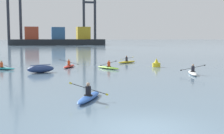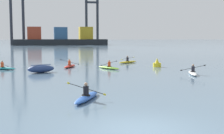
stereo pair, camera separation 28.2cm
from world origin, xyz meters
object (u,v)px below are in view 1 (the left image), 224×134
at_px(container_barge, 58,39).
at_px(kayak_blue, 89,97).
at_px(gantry_crane_west, 14,1).
at_px(kayak_lime, 108,67).
at_px(gantry_crane_west_mid, 90,10).
at_px(capsized_dinghy, 41,69).
at_px(kayak_white, 193,73).
at_px(kayak_red, 69,66).
at_px(channel_buoy, 156,64).
at_px(kayak_yellow, 127,62).
at_px(kayak_teal, 1,68).

distance_m(container_barge, kayak_blue, 116.63).
bearing_deg(gantry_crane_west, kayak_lime, -80.55).
relative_size(gantry_crane_west_mid, capsized_dinghy, 11.64).
relative_size(container_barge, gantry_crane_west_mid, 1.21).
xyz_separation_m(kayak_white, kayak_red, (-10.29, 8.95, 0.00)).
relative_size(kayak_lime, kayak_red, 0.98).
bearing_deg(kayak_white, gantry_crane_west, 102.03).
relative_size(container_barge, capsized_dinghy, 14.02).
xyz_separation_m(channel_buoy, kayak_yellow, (-1.82, 5.75, -0.19)).
bearing_deg(kayak_blue, capsized_dinghy, 100.61).
xyz_separation_m(kayak_blue, kayak_white, (10.85, 8.90, 0.00)).
height_order(gantry_crane_west_mid, kayak_lime, gantry_crane_west_mid).
xyz_separation_m(container_barge, capsized_dinghy, (-7.26, -103.05, -2.35)).
bearing_deg(kayak_lime, channel_buoy, 9.24).
xyz_separation_m(kayak_lime, kayak_blue, (-4.45, -15.30, 0.00)).
relative_size(container_barge, kayak_blue, 11.93).
height_order(kayak_teal, kayak_blue, kayak_teal).
relative_size(capsized_dinghy, kayak_red, 0.84).
distance_m(channel_buoy, kayak_lime, 5.87).
bearing_deg(kayak_lime, container_barge, 89.84).
bearing_deg(gantry_crane_west_mid, kayak_white, -94.54).
xyz_separation_m(capsized_dinghy, kayak_lime, (6.97, 1.85, -0.18)).
relative_size(channel_buoy, kayak_red, 0.30).
relative_size(capsized_dinghy, channel_buoy, 2.82).
bearing_deg(kayak_lime, kayak_red, 146.81).
bearing_deg(kayak_teal, kayak_lime, -9.35).
distance_m(capsized_dinghy, kayak_yellow, 13.89).
relative_size(channel_buoy, kayak_yellow, 0.32).
bearing_deg(kayak_blue, channel_buoy, 57.76).
bearing_deg(kayak_red, kayak_teal, -174.06).
bearing_deg(gantry_crane_west, capsized_dinghy, -84.27).
height_order(gantry_crane_west, kayak_white, gantry_crane_west).
bearing_deg(kayak_blue, kayak_red, 88.23).
height_order(capsized_dinghy, kayak_lime, kayak_lime).
xyz_separation_m(gantry_crane_west_mid, kayak_teal, (-26.89, -111.45, -16.09)).
relative_size(gantry_crane_west_mid, kayak_yellow, 10.46).
height_order(kayak_teal, kayak_white, kayak_teal).
bearing_deg(kayak_red, gantry_crane_west_mid, 79.87).
height_order(gantry_crane_west_mid, kayak_yellow, gantry_crane_west_mid).
xyz_separation_m(gantry_crane_west, kayak_teal, (7.00, -106.31, -18.76)).
distance_m(gantry_crane_west, kayak_red, 108.15).
height_order(container_barge, channel_buoy, container_barge).
relative_size(channel_buoy, kayak_blue, 0.30).
distance_m(capsized_dinghy, kayak_blue, 13.69).
distance_m(capsized_dinghy, kayak_lime, 7.22).
bearing_deg(capsized_dinghy, kayak_red, 55.10).
xyz_separation_m(kayak_white, kayak_yellow, (-2.42, 13.09, -0.00)).
bearing_deg(channel_buoy, gantry_crane_west, 102.52).
xyz_separation_m(container_barge, kayak_red, (-4.19, -98.65, -2.53)).
bearing_deg(container_barge, kayak_lime, -90.16).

